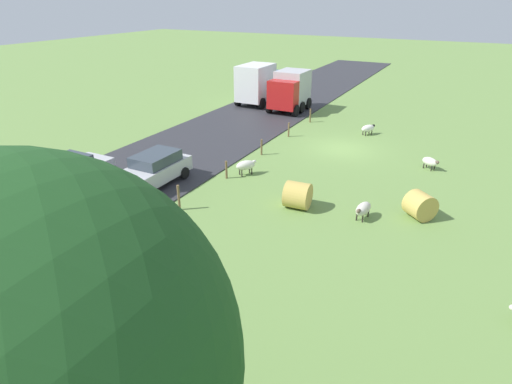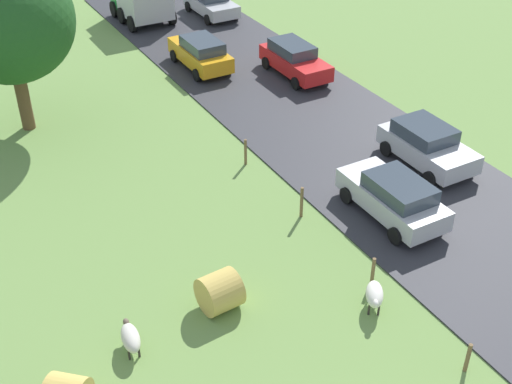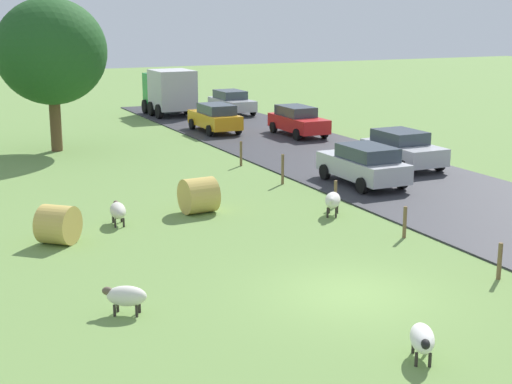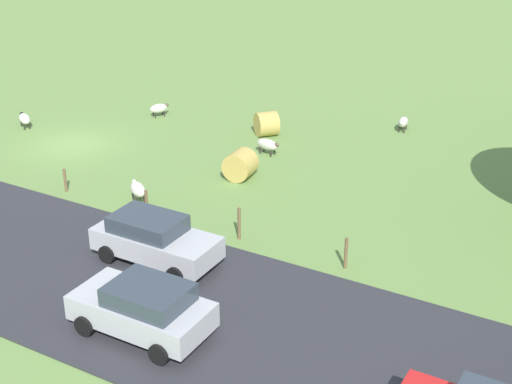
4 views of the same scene
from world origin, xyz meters
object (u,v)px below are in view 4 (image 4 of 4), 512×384
sheep_1 (24,119)px  hay_bale_0 (240,165)px  sheep_3 (268,145)px  sheep_4 (403,122)px  hay_bale_1 (267,124)px  car_3 (143,307)px  sheep_0 (138,189)px  car_2 (154,238)px  sheep_2 (159,108)px

sheep_1 → hay_bale_0: (0.08, 13.01, 0.15)m
sheep_1 → sheep_3: 13.03m
sheep_4 → sheep_1: bearing=-61.8°
hay_bale_1 → car_3: 17.30m
sheep_0 → sheep_1: size_ratio=1.00×
sheep_1 → car_2: size_ratio=0.28×
sheep_2 → sheep_3: (1.89, 7.71, 0.04)m
sheep_0 → hay_bale_0: 4.76m
sheep_0 → sheep_4: bearing=154.1°
sheep_0 → car_3: car_3 is taller
car_3 → sheep_4: bearing=178.1°
car_2 → sheep_1: bearing=-118.8°
sheep_3 → car_2: size_ratio=0.29×
sheep_4 → hay_bale_1: bearing=-55.1°
sheep_2 → car_2: (12.62, 9.18, 0.46)m
sheep_2 → hay_bale_1: (-0.34, 6.42, 0.15)m
sheep_1 → sheep_2: (-4.85, 4.97, -0.02)m
car_2 → sheep_4: bearing=170.1°
sheep_3 → hay_bale_1: size_ratio=1.07×
sheep_2 → sheep_4: 12.90m
sheep_0 → sheep_1: 11.42m
sheep_1 → sheep_4: size_ratio=1.05×
hay_bale_0 → car_2: (7.69, 1.14, 0.28)m
sheep_1 → sheep_2: bearing=134.3°
sheep_4 → sheep_0: bearing=-25.9°
sheep_1 → car_3: 19.98m
sheep_3 → car_2: (10.73, 1.46, 0.42)m
sheep_1 → car_2: bearing=61.2°
sheep_1 → car_3: car_3 is taller
car_2 → sheep_2: bearing=-144.0°
hay_bale_0 → hay_bale_1: (-5.27, -1.62, -0.03)m
sheep_3 → hay_bale_1: bearing=-149.9°
car_3 → sheep_0: bearing=-140.9°
hay_bale_0 → car_2: 7.78m
sheep_2 → sheep_3: bearing=76.2°
sheep_2 → car_2: car_2 is taller
sheep_0 → hay_bale_0: (-4.12, 2.39, 0.08)m
sheep_2 → car_3: car_3 is taller
sheep_3 → sheep_4: sheep_3 is taller
sheep_2 → hay_bale_0: hay_bale_0 is taller
sheep_3 → car_3: bearing=14.7°
sheep_4 → car_2: size_ratio=0.26×
sheep_4 → car_2: bearing=-9.9°
sheep_1 → hay_bale_1: (-5.19, 11.39, 0.13)m
car_2 → sheep_0: bearing=-135.3°
sheep_0 → sheep_2: sheep_0 is taller
hay_bale_1 → car_3: size_ratio=0.29×
sheep_3 → car_3: size_ratio=0.31×
sheep_1 → car_2: 16.15m
sheep_4 → car_3: bearing=-1.9°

